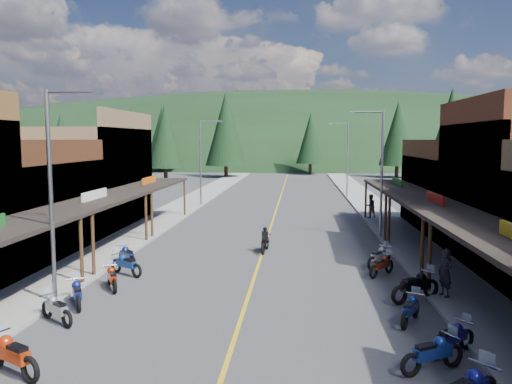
% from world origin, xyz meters
% --- Properties ---
extents(ground, '(220.00, 220.00, 0.00)m').
position_xyz_m(ground, '(0.00, 0.00, 0.00)').
color(ground, '#38383A').
rests_on(ground, ground).
extents(centerline, '(0.15, 90.00, 0.01)m').
position_xyz_m(centerline, '(0.00, 20.00, 0.01)').
color(centerline, gold).
rests_on(centerline, ground).
extents(sidewalk_west, '(3.40, 94.00, 0.15)m').
position_xyz_m(sidewalk_west, '(-8.70, 20.00, 0.07)').
color(sidewalk_west, gray).
rests_on(sidewalk_west, ground).
extents(sidewalk_east, '(3.40, 94.00, 0.15)m').
position_xyz_m(sidewalk_east, '(8.70, 20.00, 0.07)').
color(sidewalk_east, gray).
rests_on(sidewalk_east, ground).
extents(shop_west_2, '(10.90, 9.00, 6.20)m').
position_xyz_m(shop_west_2, '(-13.75, 1.70, 2.53)').
color(shop_west_2, '#3F2111').
rests_on(shop_west_2, ground).
extents(shop_west_3, '(10.90, 10.20, 8.20)m').
position_xyz_m(shop_west_3, '(-13.78, 11.30, 3.52)').
color(shop_west_3, brown).
rests_on(shop_west_3, ground).
extents(shop_east_3, '(10.90, 10.20, 6.20)m').
position_xyz_m(shop_east_3, '(13.75, 11.30, 2.53)').
color(shop_east_3, '#4C2D16').
rests_on(shop_east_3, ground).
extents(streetlight_0, '(2.16, 0.18, 8.00)m').
position_xyz_m(streetlight_0, '(-6.95, -6.00, 4.46)').
color(streetlight_0, gray).
rests_on(streetlight_0, ground).
extents(streetlight_1, '(2.16, 0.18, 8.00)m').
position_xyz_m(streetlight_1, '(-6.95, 22.00, 4.46)').
color(streetlight_1, gray).
rests_on(streetlight_1, ground).
extents(streetlight_2, '(2.16, 0.18, 8.00)m').
position_xyz_m(streetlight_2, '(6.95, 8.00, 4.46)').
color(streetlight_2, gray).
rests_on(streetlight_2, ground).
extents(streetlight_3, '(2.16, 0.18, 8.00)m').
position_xyz_m(streetlight_3, '(6.95, 30.00, 4.46)').
color(streetlight_3, gray).
rests_on(streetlight_3, ground).
extents(ridge_hill, '(310.00, 140.00, 60.00)m').
position_xyz_m(ridge_hill, '(0.00, 135.00, 0.00)').
color(ridge_hill, black).
rests_on(ridge_hill, ground).
extents(pine_0, '(5.04, 5.04, 11.00)m').
position_xyz_m(pine_0, '(-40.00, 62.00, 6.48)').
color(pine_0, black).
rests_on(pine_0, ground).
extents(pine_1, '(5.88, 5.88, 12.50)m').
position_xyz_m(pine_1, '(-24.00, 70.00, 7.24)').
color(pine_1, black).
rests_on(pine_1, ground).
extents(pine_2, '(6.72, 6.72, 14.00)m').
position_xyz_m(pine_2, '(-10.00, 58.00, 7.99)').
color(pine_2, black).
rests_on(pine_2, ground).
extents(pine_3, '(5.04, 5.04, 11.00)m').
position_xyz_m(pine_3, '(4.00, 66.00, 6.48)').
color(pine_3, black).
rests_on(pine_3, ground).
extents(pine_4, '(5.88, 5.88, 12.50)m').
position_xyz_m(pine_4, '(18.00, 60.00, 7.24)').
color(pine_4, black).
rests_on(pine_4, ground).
extents(pine_5, '(6.72, 6.72, 14.00)m').
position_xyz_m(pine_5, '(34.00, 72.00, 7.99)').
color(pine_5, black).
rests_on(pine_5, ground).
extents(pine_7, '(5.88, 5.88, 12.50)m').
position_xyz_m(pine_7, '(-32.00, 76.00, 7.24)').
color(pine_7, black).
rests_on(pine_7, ground).
extents(pine_8, '(4.48, 4.48, 10.00)m').
position_xyz_m(pine_8, '(-22.00, 40.00, 5.98)').
color(pine_8, black).
rests_on(pine_8, ground).
extents(pine_9, '(4.93, 4.93, 10.80)m').
position_xyz_m(pine_9, '(24.00, 45.00, 6.38)').
color(pine_9, black).
rests_on(pine_9, ground).
extents(pine_10, '(5.38, 5.38, 11.60)m').
position_xyz_m(pine_10, '(-18.00, 50.00, 6.78)').
color(pine_10, black).
rests_on(pine_10, ground).
extents(pine_11, '(5.82, 5.82, 12.40)m').
position_xyz_m(pine_11, '(20.00, 38.00, 7.19)').
color(pine_11, black).
rests_on(pine_11, ground).
extents(bike_west_3, '(2.31, 1.70, 1.27)m').
position_xyz_m(bike_west_3, '(-5.51, -11.48, 0.64)').
color(bike_west_3, red).
rests_on(bike_west_3, ground).
extents(bike_west_4, '(1.92, 1.64, 1.09)m').
position_xyz_m(bike_west_4, '(-6.17, -7.73, 0.55)').
color(bike_west_4, gray).
rests_on(bike_west_4, ground).
extents(bike_west_5, '(1.51, 2.02, 1.11)m').
position_xyz_m(bike_west_5, '(-6.23, -6.02, 0.56)').
color(bike_west_5, navy).
rests_on(bike_west_5, ground).
extents(bike_west_6, '(1.48, 1.96, 1.08)m').
position_xyz_m(bike_west_6, '(-5.74, -3.82, 0.54)').
color(bike_west_6, '#A92A0C').
rests_on(bike_west_6, ground).
extents(bike_west_7, '(2.07, 1.62, 1.15)m').
position_xyz_m(bike_west_7, '(-5.89, -1.70, 0.58)').
color(bike_west_7, navy).
rests_on(bike_west_7, ground).
extents(bike_west_8, '(1.80, 1.95, 1.14)m').
position_xyz_m(bike_west_8, '(-6.44, 0.04, 0.57)').
color(bike_west_8, navy).
rests_on(bike_west_8, ground).
extents(bike_east_3, '(2.11, 1.56, 1.16)m').
position_xyz_m(bike_east_3, '(5.56, -10.32, 0.58)').
color(bike_east_3, navy).
rests_on(bike_east_3, ground).
extents(bike_east_4, '(1.88, 1.65, 1.08)m').
position_xyz_m(bike_east_4, '(6.42, -9.14, 0.54)').
color(bike_east_4, navy).
rests_on(bike_east_4, ground).
extents(bike_east_5, '(1.45, 1.98, 1.09)m').
position_xyz_m(bike_east_5, '(5.76, -6.73, 0.54)').
color(bike_east_5, navy).
rests_on(bike_east_5, ground).
extents(bike_east_6, '(2.37, 1.92, 1.33)m').
position_xyz_m(bike_east_6, '(6.47, -4.36, 0.66)').
color(bike_east_6, black).
rests_on(bike_east_6, ground).
extents(bike_east_7, '(1.71, 1.89, 1.10)m').
position_xyz_m(bike_east_7, '(5.77, -0.77, 0.55)').
color(bike_east_7, '#651F0D').
rests_on(bike_east_7, ground).
extents(bike_east_8, '(1.81, 2.07, 1.19)m').
position_xyz_m(bike_east_8, '(5.90, 0.73, 0.59)').
color(bike_east_8, '#9B9CA1').
rests_on(bike_east_8, ground).
extents(rider_on_bike, '(0.82, 1.97, 1.46)m').
position_xyz_m(rider_on_bike, '(0.15, 3.59, 0.58)').
color(rider_on_bike, black).
rests_on(rider_on_bike, ground).
extents(pedestrian_east_a, '(0.68, 0.81, 1.90)m').
position_xyz_m(pedestrian_east_a, '(7.64, -4.07, 1.10)').
color(pedestrian_east_a, black).
rests_on(pedestrian_east_a, sidewalk_east).
extents(pedestrian_east_b, '(1.02, 0.82, 1.84)m').
position_xyz_m(pedestrian_east_b, '(7.53, 15.62, 1.07)').
color(pedestrian_east_b, brown).
rests_on(pedestrian_east_b, sidewalk_east).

